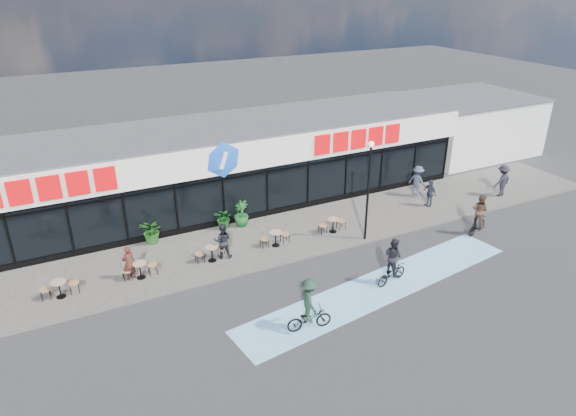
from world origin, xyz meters
The scene contains 22 objects.
ground centered at (0.00, 0.00, 0.00)m, with size 120.00×120.00×0.00m, color #28282B.
sidewalk centered at (0.00, 4.50, 0.05)m, with size 44.00×5.00×0.10m, color #635F58.
bike_lane centered at (4.00, -1.50, 0.01)m, with size 14.00×2.20×0.01m, color #74BCDC.
building centered at (0.00, 9.93, 2.34)m, with size 30.60×6.57×4.75m.
neighbour_building centered at (20.50, 11.00, 2.06)m, with size 9.20×7.20×4.11m.
lamp_post centered at (5.72, 2.30, 3.13)m, with size 0.28×0.28×5.10m.
bistro_set_1 centered at (-8.38, 3.76, 0.56)m, with size 1.54×0.62×0.90m.
bistro_set_2 centered at (-5.11, 3.76, 0.56)m, with size 1.54×0.62×0.90m.
bistro_set_3 centered at (-1.85, 3.76, 0.56)m, with size 1.54×0.62×0.90m.
bistro_set_4 centered at (1.42, 3.76, 0.56)m, with size 1.54×0.62×0.90m.
bistro_set_5 centered at (4.68, 3.76, 0.56)m, with size 1.54×0.62×0.90m.
potted_plant_left centered at (-3.87, 6.65, 0.74)m, with size 1.16×1.00×1.29m, color #1E5718.
potted_plant_mid centered at (-0.16, 6.58, 0.66)m, with size 1.01×0.88×1.13m, color #154A18.
potted_plant_right centered at (0.75, 6.48, 0.79)m, with size 0.77×0.77×1.38m, color #164E1D.
patron_left centered at (-5.53, 3.78, 0.90)m, with size 0.58×0.38×1.60m, color #481F19.
patron_right centered at (-1.25, 3.77, 0.96)m, with size 0.83×0.65×1.71m, color black.
pedestrian_a centered at (11.26, 4.01, 0.90)m, with size 0.94×0.39×1.60m, color #2D3346.
pedestrian_b centered at (11.61, 5.53, 1.03)m, with size 1.20×0.69×1.86m, color #343C51.
pedestrian_c centered at (16.09, 3.27, 1.06)m, with size 1.24×0.71×1.92m, color black.
cyclist_a centered at (4.56, -1.40, 0.87)m, with size 1.81×0.98×2.15m.
cyclist_b centered at (11.32, 0.37, 0.95)m, with size 1.70×1.00×2.18m.
cyclist_c centered at (-0.16, -2.62, 0.94)m, with size 1.82×1.21×2.19m.
Camera 1 is at (-7.90, -16.33, 12.29)m, focal length 32.00 mm.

